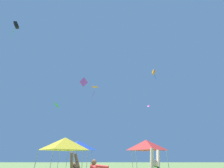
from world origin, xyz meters
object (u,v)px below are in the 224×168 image
Objects in this scene: kite_magenta_diamond at (149,106)px; canopy_tent_yellow at (65,144)px; kite_purple_diamond at (84,82)px; kite_orange_box at (154,72)px; kite_green_diamond at (58,105)px; canopy_tent_red at (147,145)px; canopy_tent_blue at (78,145)px; kite_black_box at (17,26)px; kite_orange_diamond at (95,87)px.

canopy_tent_yellow is at bearing -132.58° from kite_magenta_diamond.
kite_orange_box is (12.37, -2.37, 0.55)m from kite_purple_diamond.
kite_green_diamond is at bearing 164.54° from kite_orange_box.
canopy_tent_red is 1.83× the size of kite_orange_box.
canopy_tent_blue is 15.74m from kite_magenta_diamond.
canopy_tent_yellow is at bearing -152.26° from kite_orange_box.
kite_green_diamond is at bearing 74.47° from kite_black_box.
canopy_tent_blue is at bearing 167.00° from canopy_tent_red.
kite_purple_diamond reaches higher than canopy_tent_yellow.
kite_magenta_diamond is 7.59m from kite_orange_box.
canopy_tent_yellow is 17.76m from kite_black_box.
kite_magenta_diamond is (11.62, 12.65, 8.04)m from canopy_tent_yellow.
kite_green_diamond is 18.57m from kite_orange_box.
canopy_tent_blue is 11.25m from kite_purple_diamond.
kite_magenta_diamond is at bearing 31.11° from canopy_tent_blue.
kite_magenta_diamond is at bearing 9.94° from kite_orange_diamond.
kite_black_box is (-3.17, -11.41, 7.62)m from kite_green_diamond.
canopy_tent_yellow is 8.96m from canopy_tent_red.
kite_orange_box is (17.45, -4.82, 4.15)m from kite_green_diamond.
kite_green_diamond is (-14.25, 7.14, 7.36)m from canopy_tent_red.
kite_orange_box is (-0.24, -6.66, 3.64)m from kite_magenta_diamond.
kite_purple_diamond is 12.83m from kite_black_box.
kite_orange_box is (10.60, -4.76, 0.39)m from kite_orange_diamond.
canopy_tent_red is at bearing 13.77° from kite_black_box.
kite_purple_diamond reaches higher than canopy_tent_red.
canopy_tent_red is (8.18, 3.66, 0.17)m from canopy_tent_yellow.
kite_orange_box reaches higher than canopy_tent_yellow.
canopy_tent_red is 12.17m from kite_orange_box.
canopy_tent_blue is at bearing 34.06° from kite_black_box.
kite_orange_box reaches higher than kite_purple_diamond.
kite_orange_diamond is (0.88, 5.17, 11.02)m from canopy_tent_blue.
kite_green_diamond is (-6.07, 10.81, 7.53)m from canopy_tent_yellow.
kite_magenta_diamond is (10.84, 1.90, -3.24)m from kite_orange_diamond.
kite_orange_diamond is (6.85, -0.06, 3.76)m from kite_green_diamond.
kite_green_diamond is at bearing 179.49° from kite_orange_diamond.
kite_green_diamond reaches higher than canopy_tent_yellow.
kite_orange_box is 21.93m from kite_black_box.
kite_purple_diamond is at bearing -126.57° from kite_orange_diamond.
kite_orange_diamond reaches higher than kite_green_diamond.
canopy_tent_yellow is 17.37m from kite_orange_box.
kite_black_box reaches higher than kite_orange_box.
kite_magenta_diamond reaches higher than canopy_tent_blue.
kite_magenta_diamond is at bearing 69.02° from canopy_tent_red.
canopy_tent_blue reaches higher than canopy_tent_red.
kite_purple_diamond is 0.81× the size of kite_orange_box.
canopy_tent_red is 2.77× the size of kite_green_diamond.
kite_orange_box is 0.86× the size of kite_black_box.
kite_green_diamond is 1.95× the size of kite_magenta_diamond.
canopy_tent_red is at bearing -13.00° from canopy_tent_blue.
kite_orange_diamond is 15.63m from kite_black_box.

